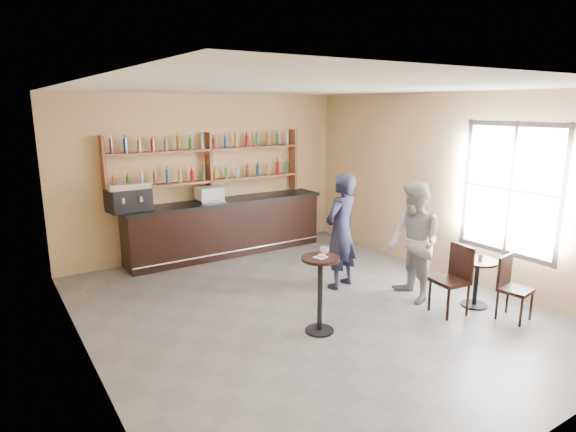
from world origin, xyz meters
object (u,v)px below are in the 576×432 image
chair_south (516,289)px  pastry_case (209,194)px  bar_counter (226,227)px  pedestal_table (320,295)px  man_main (341,231)px  patron_second (414,242)px  espresso_machine (128,197)px  cafe_table (476,283)px  chair_west (450,280)px

chair_south → pastry_case: bearing=105.9°
bar_counter → pedestal_table: 3.87m
man_main → patron_second: size_ratio=1.03×
espresso_machine → chair_south: (3.93, -5.04, -0.92)m
patron_second → pastry_case: bearing=-139.6°
cafe_table → patron_second: patron_second is taller
pastry_case → espresso_machine: bearing=-178.5°
man_main → cafe_table: 2.20m
espresso_machine → patron_second: (3.27, -3.73, -0.45)m
bar_counter → patron_second: (1.37, -3.73, 0.37)m
man_main → chair_south: bearing=102.1°
pedestal_table → cafe_table: pedestal_table is taller
espresso_machine → chair_south: espresso_machine is taller
bar_counter → man_main: (0.79, -2.69, 0.39)m
pedestal_table → patron_second: 1.91m
chair_south → cafe_table: bearing=85.5°
bar_counter → chair_west: bar_counter is taller
espresso_machine → pedestal_table: bearing=-77.7°
pastry_case → patron_second: patron_second is taller
espresso_machine → cafe_table: espresso_machine is taller
man_main → chair_west: 1.87m
espresso_machine → patron_second: patron_second is taller
bar_counter → pedestal_table: bar_counter is taller
man_main → pastry_case: bearing=-83.2°
chair_west → patron_second: bearing=-167.6°
man_main → pedestal_table: bearing=26.0°
bar_counter → chair_south: 5.43m
pastry_case → chair_west: size_ratio=0.49×
pedestal_table → chair_west: (1.93, -0.55, -0.02)m
chair_south → patron_second: (-0.66, 1.31, 0.47)m
man_main → patron_second: bearing=103.5°
pedestal_table → cafe_table: bearing=-13.6°
man_main → cafe_table: man_main is taller
pastry_case → pedestal_table: size_ratio=0.47×
pastry_case → patron_second: (1.71, -3.73, -0.34)m
espresso_machine → man_main: 3.82m
cafe_table → chair_south: 0.61m
bar_counter → pastry_case: 0.79m
espresso_machine → patron_second: bearing=-56.6°
espresso_machine → chair_west: bearing=-60.6°
bar_counter → cafe_table: bearing=-65.9°
pedestal_table → chair_west: 2.00m
chair_west → cafe_table: bearing=91.8°
cafe_table → chair_west: 0.57m
pastry_case → man_main: bearing=-65.8°
chair_west → chair_south: size_ratio=1.11×
pastry_case → chair_south: 5.63m
pastry_case → man_main: 2.93m
pedestal_table → cafe_table: 2.55m
espresso_machine → man_main: size_ratio=0.37×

